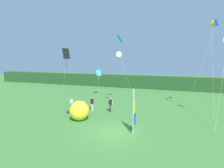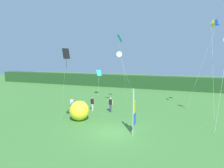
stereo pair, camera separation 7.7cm
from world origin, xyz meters
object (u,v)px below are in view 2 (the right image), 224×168
object	(u,v)px
inflatable_balloon	(79,111)
banner_flag	(134,112)
person_mid_field	(111,104)
kite_white_delta_1	(119,54)
person_near_banner	(72,104)
folding_chair	(71,109)
kite_black_diamond_2	(66,58)
kite_cyan_diamond_5	(99,74)
kite_yellow_delta_4	(212,24)
kite_blue_box_6	(217,23)
kite_cyan_diamond_3	(120,42)
person_far_left	(92,103)

from	to	relation	value
inflatable_balloon	banner_flag	bearing A→B (deg)	-15.12
banner_flag	person_mid_field	bearing A→B (deg)	126.86
person_mid_field	kite_white_delta_1	bearing A→B (deg)	97.97
banner_flag	person_near_banner	world-z (taller)	banner_flag
folding_chair	kite_black_diamond_2	size ratio (longest dim) A/B	0.12
person_near_banner	inflatable_balloon	distance (m)	3.65
inflatable_balloon	kite_black_diamond_2	bearing A→B (deg)	-80.85
banner_flag	inflatable_balloon	world-z (taller)	banner_flag
person_near_banner	kite_cyan_diamond_5	size ratio (longest dim) A/B	0.38
inflatable_balloon	kite_yellow_delta_4	distance (m)	16.33
person_near_banner	kite_blue_box_6	size ratio (longest dim) A/B	0.16
person_mid_field	inflatable_balloon	distance (m)	4.35
person_mid_field	kite_cyan_diamond_3	distance (m)	7.41
inflatable_balloon	kite_blue_box_6	xyz separation A→B (m)	(12.94, 7.36, 9.02)
kite_cyan_diamond_5	kite_black_diamond_2	bearing A→B (deg)	-76.10
kite_cyan_diamond_5	kite_blue_box_6	bearing A→B (deg)	-17.30
banner_flag	kite_blue_box_6	world-z (taller)	kite_blue_box_6
kite_blue_box_6	person_mid_field	bearing A→B (deg)	-162.49
folding_chair	kite_white_delta_1	world-z (taller)	kite_white_delta_1
banner_flag	folding_chair	xyz separation A→B (m)	(-8.28, 3.56, -1.36)
kite_cyan_diamond_3	kite_cyan_diamond_5	bearing A→B (deg)	129.61
person_mid_field	person_far_left	xyz separation A→B (m)	(-2.34, -0.04, -0.06)
kite_white_delta_1	banner_flag	bearing A→B (deg)	-66.06
person_far_left	folding_chair	xyz separation A→B (m)	(-1.80, -1.93, -0.35)
kite_yellow_delta_4	kite_cyan_diamond_5	xyz separation A→B (m)	(-15.63, 6.28, -6.05)
kite_cyan_diamond_3	kite_blue_box_6	bearing A→B (deg)	11.99
person_near_banner	kite_cyan_diamond_5	bearing A→B (deg)	94.86
banner_flag	person_far_left	size ratio (longest dim) A/B	2.40
banner_flag	kite_white_delta_1	bearing A→B (deg)	113.94
person_far_left	person_mid_field	bearing A→B (deg)	1.04
kite_cyan_diamond_5	person_mid_field	bearing A→B (deg)	-58.35
person_mid_field	inflatable_balloon	bearing A→B (deg)	-116.53
kite_yellow_delta_4	person_near_banner	bearing A→B (deg)	-166.79
folding_chair	kite_blue_box_6	bearing A→B (deg)	19.77
banner_flag	kite_cyan_diamond_3	distance (m)	9.90
person_near_banner	person_far_left	size ratio (longest dim) A/B	1.03
banner_flag	person_near_banner	size ratio (longest dim) A/B	2.34
inflatable_balloon	kite_yellow_delta_4	world-z (taller)	kite_yellow_delta_4
person_near_banner	folding_chair	xyz separation A→B (m)	(0.30, -0.75, -0.38)
person_mid_field	kite_cyan_diamond_5	xyz separation A→B (m)	(-5.26, 8.53, 2.84)
kite_blue_box_6	kite_yellow_delta_4	bearing A→B (deg)	-117.22
kite_white_delta_1	person_near_banner	bearing A→B (deg)	-118.25
kite_black_diamond_2	kite_yellow_delta_4	distance (m)	15.26
kite_blue_box_6	folding_chair	bearing A→B (deg)	-160.23
person_far_left	kite_black_diamond_2	bearing A→B (deg)	-82.75
banner_flag	person_near_banner	bearing A→B (deg)	153.30
kite_blue_box_6	kite_cyan_diamond_3	bearing A→B (deg)	-168.01
banner_flag	kite_yellow_delta_4	bearing A→B (deg)	51.40
kite_black_diamond_2	kite_blue_box_6	bearing A→B (deg)	39.16
person_mid_field	person_far_left	bearing A→B (deg)	-178.96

